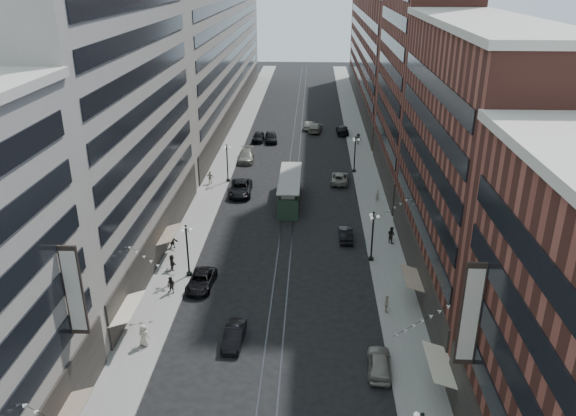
% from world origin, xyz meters
% --- Properties ---
extents(ground, '(220.00, 220.00, 0.00)m').
position_xyz_m(ground, '(0.00, 60.00, 0.00)').
color(ground, black).
rests_on(ground, ground).
extents(sidewalk_west, '(4.00, 180.00, 0.15)m').
position_xyz_m(sidewalk_west, '(-11.00, 70.00, 0.07)').
color(sidewalk_west, gray).
rests_on(sidewalk_west, ground).
extents(sidewalk_east, '(4.00, 180.00, 0.15)m').
position_xyz_m(sidewalk_east, '(11.00, 70.00, 0.07)').
color(sidewalk_east, gray).
rests_on(sidewalk_east, ground).
extents(rail_west, '(0.12, 180.00, 0.02)m').
position_xyz_m(rail_west, '(-0.70, 70.00, 0.01)').
color(rail_west, '#2D2D33').
rests_on(rail_west, ground).
extents(rail_east, '(0.12, 180.00, 0.02)m').
position_xyz_m(rail_east, '(0.70, 70.00, 0.01)').
color(rail_east, '#2D2D33').
rests_on(rail_east, ground).
extents(building_west_mid, '(8.00, 36.00, 28.00)m').
position_xyz_m(building_west_mid, '(-17.00, 33.00, 14.00)').
color(building_west_mid, gray).
rests_on(building_west_mid, ground).
extents(building_west_far, '(8.00, 90.00, 26.00)m').
position_xyz_m(building_west_far, '(-17.00, 96.00, 13.00)').
color(building_west_far, gray).
rests_on(building_west_far, ground).
extents(building_east_mid, '(8.00, 30.00, 24.00)m').
position_xyz_m(building_east_mid, '(17.00, 28.00, 12.00)').
color(building_east_mid, brown).
rests_on(building_east_mid, ground).
extents(building_east_tower, '(8.00, 26.00, 42.00)m').
position_xyz_m(building_east_tower, '(17.00, 56.00, 21.00)').
color(building_east_tower, brown).
rests_on(building_east_tower, ground).
extents(building_east_far, '(8.00, 72.00, 24.00)m').
position_xyz_m(building_east_far, '(17.00, 105.00, 12.00)').
color(building_east_far, brown).
rests_on(building_east_far, ground).
extents(lamppost_sw_far, '(1.03, 1.14, 5.52)m').
position_xyz_m(lamppost_sw_far, '(-9.20, 28.00, 3.10)').
color(lamppost_sw_far, black).
rests_on(lamppost_sw_far, sidewalk_west).
extents(lamppost_sw_mid, '(1.03, 1.14, 5.52)m').
position_xyz_m(lamppost_sw_mid, '(-9.20, 55.00, 3.10)').
color(lamppost_sw_mid, black).
rests_on(lamppost_sw_mid, sidewalk_west).
extents(lamppost_se_far, '(1.03, 1.14, 5.52)m').
position_xyz_m(lamppost_se_far, '(9.20, 32.00, 3.10)').
color(lamppost_se_far, black).
rests_on(lamppost_se_far, sidewalk_east).
extents(lamppost_se_mid, '(1.03, 1.14, 5.52)m').
position_xyz_m(lamppost_se_mid, '(9.20, 60.00, 3.10)').
color(lamppost_se_mid, black).
rests_on(lamppost_se_mid, sidewalk_east).
extents(streetcar, '(2.77, 12.50, 3.46)m').
position_xyz_m(streetcar, '(0.00, 48.00, 1.60)').
color(streetcar, '#253A29').
rests_on(streetcar, ground).
extents(car_2, '(2.56, 5.09, 1.38)m').
position_xyz_m(car_2, '(-7.62, 26.03, 0.69)').
color(car_2, black).
rests_on(car_2, ground).
extents(car_4, '(2.05, 4.50, 1.50)m').
position_xyz_m(car_4, '(8.21, 14.45, 0.75)').
color(car_4, gray).
rests_on(car_4, ground).
extents(car_5, '(1.67, 4.33, 1.41)m').
position_xyz_m(car_5, '(-3.29, 17.49, 0.70)').
color(car_5, black).
rests_on(car_5, ground).
extents(pedestrian_1, '(1.05, 0.79, 1.92)m').
position_xyz_m(pedestrian_1, '(-10.48, 16.60, 1.11)').
color(pedestrian_1, beige).
rests_on(pedestrian_1, sidewalk_west).
extents(pedestrian_2, '(0.93, 0.72, 1.70)m').
position_xyz_m(pedestrian_2, '(-10.17, 24.58, 1.00)').
color(pedestrian_2, black).
rests_on(pedestrian_2, sidewalk_west).
extents(pedestrian_4, '(0.50, 1.01, 1.70)m').
position_xyz_m(pedestrian_4, '(9.65, 22.31, 1.00)').
color(pedestrian_4, beige).
rests_on(pedestrian_4, sidewalk_east).
extents(car_7, '(3.16, 6.40, 1.75)m').
position_xyz_m(car_7, '(-6.80, 50.41, 0.87)').
color(car_7, black).
rests_on(car_7, ground).
extents(car_8, '(2.65, 5.99, 1.71)m').
position_xyz_m(car_8, '(-7.69, 64.89, 0.85)').
color(car_8, slate).
rests_on(car_8, ground).
extents(car_9, '(2.08, 4.85, 1.63)m').
position_xyz_m(car_9, '(-6.80, 76.14, 0.82)').
color(car_9, black).
rests_on(car_9, ground).
extents(car_10, '(1.47, 4.20, 1.38)m').
position_xyz_m(car_10, '(6.80, 37.05, 0.69)').
color(car_10, black).
rests_on(car_10, ground).
extents(car_11, '(2.85, 5.37, 1.44)m').
position_xyz_m(car_11, '(6.85, 55.52, 0.72)').
color(car_11, gray).
rests_on(car_11, ground).
extents(car_12, '(2.36, 5.42, 1.55)m').
position_xyz_m(car_12, '(8.40, 81.72, 0.78)').
color(car_12, black).
rests_on(car_12, ground).
extents(car_13, '(2.56, 5.26, 1.73)m').
position_xyz_m(car_13, '(-4.50, 75.84, 0.86)').
color(car_13, black).
rests_on(car_13, ground).
extents(car_14, '(2.07, 4.76, 1.52)m').
position_xyz_m(car_14, '(2.24, 84.84, 0.76)').
color(car_14, slate).
rests_on(car_14, ground).
extents(pedestrian_5, '(1.49, 0.57, 1.57)m').
position_xyz_m(pedestrian_5, '(-12.29, 33.94, 0.93)').
color(pedestrian_5, black).
rests_on(pedestrian_5, sidewalk_west).
extents(pedestrian_6, '(1.15, 0.67, 1.84)m').
position_xyz_m(pedestrian_6, '(-11.57, 53.96, 1.07)').
color(pedestrian_6, gray).
rests_on(pedestrian_6, sidewalk_west).
extents(pedestrian_7, '(0.99, 1.04, 1.92)m').
position_xyz_m(pedestrian_7, '(11.78, 36.22, 1.11)').
color(pedestrian_7, black).
rests_on(pedestrian_7, sidewalk_east).
extents(pedestrian_8, '(0.77, 0.75, 1.78)m').
position_xyz_m(pedestrian_8, '(11.42, 48.13, 1.04)').
color(pedestrian_8, '#B8B198').
rests_on(pedestrian_8, sidewalk_east).
extents(pedestrian_9, '(1.32, 0.73, 1.93)m').
position_xyz_m(pedestrian_9, '(10.80, 74.44, 1.12)').
color(pedestrian_9, black).
rests_on(pedestrian_9, sidewalk_east).
extents(car_extra_0, '(2.90, 5.83, 1.63)m').
position_xyz_m(car_extra_0, '(3.36, 83.01, 0.81)').
color(car_extra_0, slate).
rests_on(car_extra_0, ground).
extents(pedestrian_extra_0, '(1.08, 1.56, 1.65)m').
position_xyz_m(pedestrian_extra_0, '(-11.13, 29.05, 0.98)').
color(pedestrian_extra_0, black).
rests_on(pedestrian_extra_0, sidewalk_west).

